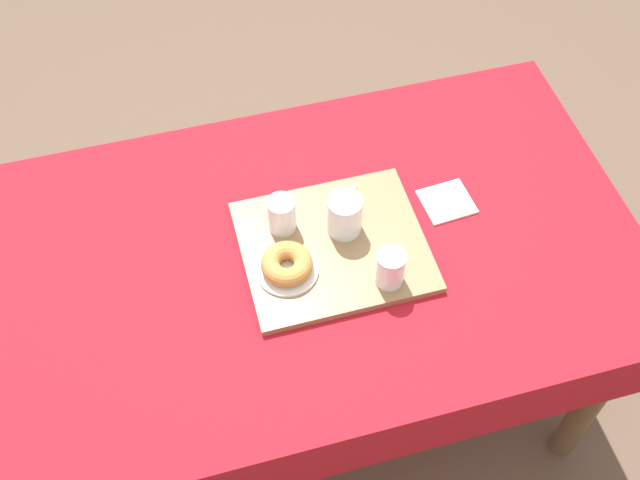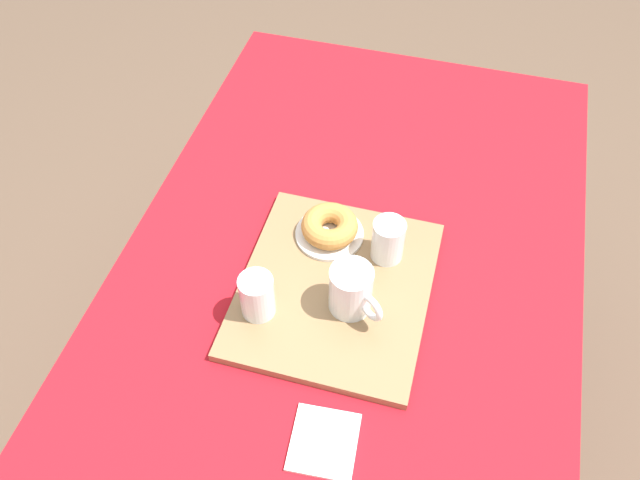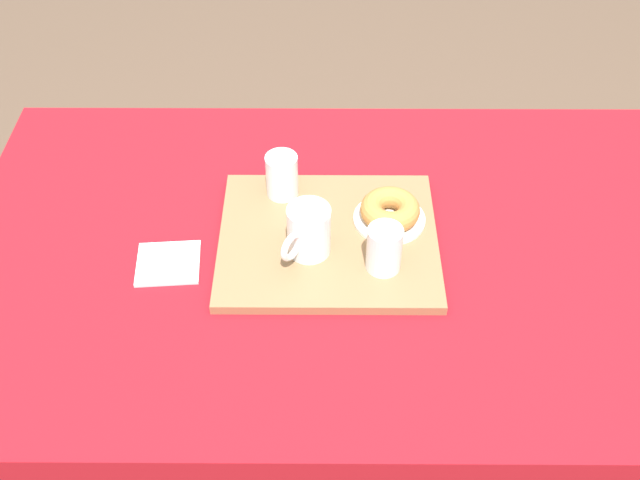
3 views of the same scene
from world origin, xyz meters
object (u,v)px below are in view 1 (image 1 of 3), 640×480
at_px(dining_table, 313,272).
at_px(sugar_donut_left, 287,264).
at_px(serving_tray, 333,247).
at_px(donut_plate_left, 287,270).
at_px(water_glass_far, 390,269).
at_px(paper_napkin, 447,202).
at_px(tea_mug_left, 345,215).
at_px(water_glass_near, 282,216).

relative_size(dining_table, sugar_donut_left, 13.12).
distance_m(dining_table, serving_tray, 0.11).
xyz_separation_m(serving_tray, donut_plate_left, (0.11, 0.04, 0.01)).
relative_size(water_glass_far, paper_napkin, 0.78).
height_order(serving_tray, sugar_donut_left, sugar_donut_left).
relative_size(tea_mug_left, donut_plate_left, 0.80).
xyz_separation_m(serving_tray, sugar_donut_left, (0.11, 0.04, 0.04)).
bearing_deg(sugar_donut_left, water_glass_far, 159.02).
bearing_deg(donut_plate_left, sugar_donut_left, 0.00).
xyz_separation_m(donut_plate_left, paper_napkin, (-0.40, -0.10, -0.02)).
distance_m(tea_mug_left, sugar_donut_left, 0.17).
distance_m(water_glass_far, donut_plate_left, 0.22).
bearing_deg(tea_mug_left, serving_tray, 46.78).
bearing_deg(paper_napkin, sugar_donut_left, 13.68).
xyz_separation_m(tea_mug_left, paper_napkin, (-0.25, -0.02, -0.06)).
distance_m(tea_mug_left, water_glass_near, 0.14).
bearing_deg(dining_table, serving_tray, 166.29).
relative_size(tea_mug_left, paper_napkin, 0.95).
bearing_deg(sugar_donut_left, water_glass_near, -98.75).
relative_size(dining_table, water_glass_near, 16.59).
distance_m(serving_tray, sugar_donut_left, 0.12).
xyz_separation_m(water_glass_near, donut_plate_left, (0.02, 0.12, -0.04)).
bearing_deg(water_glass_near, sugar_donut_left, 81.25).
bearing_deg(water_glass_near, serving_tray, 141.59).
relative_size(dining_table, water_glass_far, 16.59).
xyz_separation_m(donut_plate_left, sugar_donut_left, (0.00, 0.00, 0.02)).
height_order(water_glass_far, donut_plate_left, water_glass_far).
bearing_deg(donut_plate_left, tea_mug_left, -152.13).
bearing_deg(tea_mug_left, paper_napkin, -175.77).
bearing_deg(water_glass_near, tea_mug_left, 163.73).
distance_m(dining_table, tea_mug_left, 0.17).
bearing_deg(sugar_donut_left, donut_plate_left, 180.00).
bearing_deg(tea_mug_left, water_glass_far, 108.57).
relative_size(water_glass_near, paper_napkin, 0.78).
height_order(tea_mug_left, water_glass_near, tea_mug_left).
distance_m(water_glass_near, sugar_donut_left, 0.12).
xyz_separation_m(tea_mug_left, water_glass_near, (0.13, -0.04, -0.01)).
distance_m(dining_table, water_glass_far, 0.23).
distance_m(serving_tray, tea_mug_left, 0.07).
xyz_separation_m(serving_tray, water_glass_near, (0.09, -0.07, 0.05)).
distance_m(serving_tray, water_glass_near, 0.13).
relative_size(sugar_donut_left, paper_napkin, 0.99).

